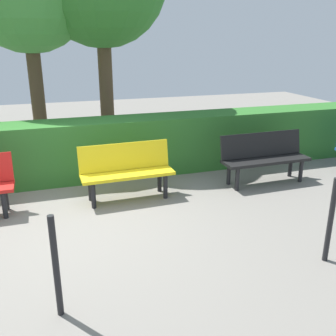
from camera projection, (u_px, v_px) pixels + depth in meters
ground_plane at (67, 223)px, 5.24m from camera, size 21.43×21.43×0.00m
bench_black at (264, 155)px, 6.60m from camera, size 1.56×0.49×0.86m
bench_yellow at (126, 169)px, 5.94m from camera, size 1.44×0.49×0.86m
hedge_row at (118, 147)px, 6.95m from camera, size 17.43×0.74×1.05m
railing_post_mid at (330, 221)px, 4.21m from camera, size 0.06×0.06×1.00m
railing_post_far at (56, 267)px, 3.36m from camera, size 0.06×0.06×1.00m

